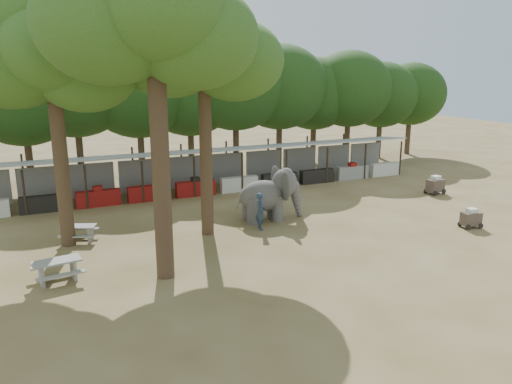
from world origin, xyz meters
name	(u,v)px	position (x,y,z in m)	size (l,w,h in m)	color
ground	(334,269)	(0.00, 0.00, 0.00)	(100.00, 100.00, 0.00)	brown
vendor_stalls	(212,172)	(0.00, 13.84, 1.18)	(28.00, 2.99, 2.80)	gray
yard_tree_left	(46,49)	(-9.13, 7.19, 8.20)	(7.10, 6.90, 11.02)	#332316
yard_tree_center	(148,13)	(-6.13, 2.19, 9.21)	(7.10, 6.90, 12.04)	#332316
yard_tree_back	(199,41)	(-3.13, 6.19, 8.54)	(7.10, 6.90, 11.36)	#332316
backdrop_trees	(186,96)	(0.00, 19.00, 5.51)	(46.46, 5.95, 8.33)	#332316
elephant	(270,194)	(0.59, 6.78, 1.30)	(3.45, 2.61, 2.60)	#474444
handler	(260,211)	(-0.53, 5.55, 0.89)	(0.64, 0.43, 1.79)	#26384C
picnic_table_near	(57,268)	(-9.64, 3.10, 0.53)	(1.83, 1.70, 0.82)	gray
picnic_table_far	(79,231)	(-8.52, 7.30, 0.47)	(1.82, 1.74, 0.72)	gray
cart_front	(471,218)	(8.78, 1.64, 0.47)	(1.06, 0.78, 0.95)	#3E312A
cart_back	(435,185)	(12.00, 7.38, 0.55)	(1.25, 0.91, 1.12)	#3E312A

